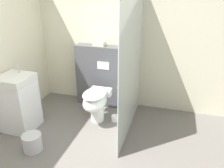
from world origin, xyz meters
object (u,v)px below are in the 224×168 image
sink_vanity (18,103)px  waste_bin (32,143)px  toilet (96,102)px  hair_drier (128,42)px

sink_vanity → waste_bin: bearing=-40.6°
toilet → waste_bin: 1.14m
toilet → hair_drier: 1.15m
sink_vanity → waste_bin: (0.51, -0.43, -0.33)m
hair_drier → waste_bin: size_ratio=0.67×
toilet → waste_bin: size_ratio=2.48×
hair_drier → sink_vanity: bearing=-142.7°
waste_bin → sink_vanity: bearing=139.4°
toilet → waste_bin: toilet is taller
sink_vanity → toilet: bearing=24.3°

